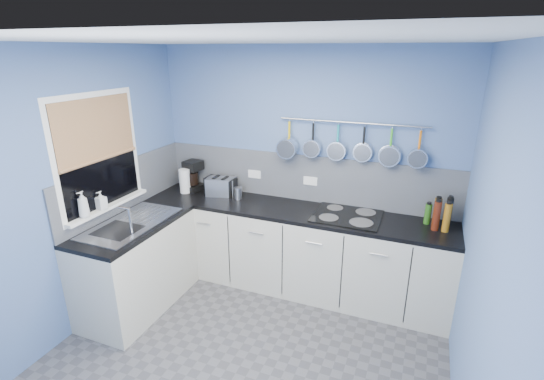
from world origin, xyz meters
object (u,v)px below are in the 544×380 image
Objects in this scene: paper_towel at (185,181)px; soap_bottle_b at (101,200)px; canister at (238,193)px; coffee_maker at (193,176)px; hob at (347,215)px; toaster at (221,186)px; soap_bottle_a at (83,204)px.

soap_bottle_b is at bearing -102.61° from paper_towel.
coffee_maker is at bearing 174.03° from canister.
hob is at bearing -1.33° from canister.
canister is 0.20× the size of hob.
canister is (0.88, 1.05, -0.17)m from soap_bottle_b.
canister is at bearing 4.51° from coffee_maker.
coffee_maker is 0.39m from toaster.
soap_bottle_a is 2.44m from hob.
hob is at bearing -17.08° from toaster.
soap_bottle_b reaches higher than hob.
coffee_maker reaches higher than soap_bottle_b.
soap_bottle_a is at bearing -124.86° from canister.
paper_towel is (0.23, 1.01, -0.10)m from soap_bottle_b.
canister is at bearing 3.56° from paper_towel.
paper_towel is at bearing 79.43° from soap_bottle_a.
soap_bottle_b is 1.38m from canister.
soap_bottle_a reaches higher than hob.
toaster is at bearing 6.03° from coffee_maker.
soap_bottle_b is 1.15m from coffee_maker.
toaster is 0.48× the size of hob.
coffee_maker is (0.04, 0.10, 0.04)m from paper_towel.
soap_bottle_a is 1.45m from toaster.
toaster is 0.23m from canister.
soap_bottle_b is 1.35× the size of canister.
soap_bottle_a is 1.35m from coffee_maker.
canister reaches higher than hob.
toaster is (0.42, 0.07, -0.04)m from paper_towel.
paper_towel is at bearing -100.69° from coffee_maker.
coffee_maker reaches higher than canister.
hob is at bearing 30.44° from soap_bottle_a.
soap_bottle_a is 1.24m from paper_towel.
coffee_maker is at bearing 76.56° from soap_bottle_b.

